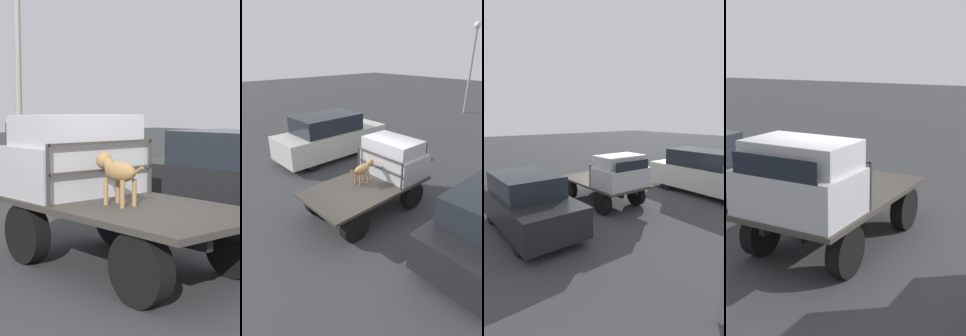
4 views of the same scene
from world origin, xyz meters
The scene contains 7 objects.
ground_plane centered at (0.00, 0.00, 0.00)m, with size 80.00×80.00×0.00m, color #38383A.
flatbed_truck centered at (0.00, 0.00, 0.63)m, with size 3.73×1.96×0.89m.
truck_cab centered at (1.16, 0.00, 1.44)m, with size 1.25×1.84×1.16m.
truck_headboard centered at (0.49, 0.00, 1.42)m, with size 0.04×1.84×0.80m.
dog centered at (0.04, 0.15, 1.33)m, with size 0.91×0.27×0.71m.
parked_sedan centered at (0.85, -3.39, 0.86)m, with size 4.08×1.86×1.73m.
light_pole_near centered at (6.40, -2.19, 4.24)m, with size 0.43×0.43×6.65m.
Camera 1 is at (-5.46, 4.83, 2.13)m, focal length 60.00 mm.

